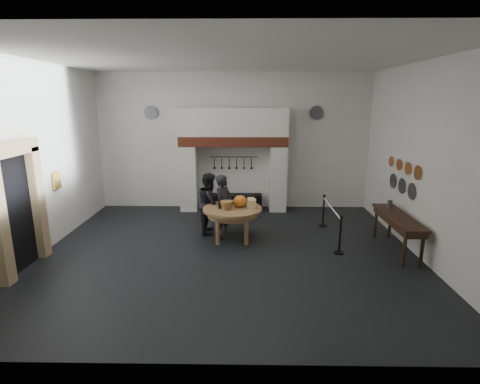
{
  "coord_description": "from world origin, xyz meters",
  "views": [
    {
      "loc": [
        0.43,
        -8.51,
        3.62
      ],
      "look_at": [
        0.27,
        0.65,
        1.35
      ],
      "focal_mm": 28.0,
      "sensor_mm": 36.0,
      "label": 1
    }
  ],
  "objects_px": {
    "work_table": "(232,209)",
    "barrier_post_far": "(323,211)",
    "visitor_far": "(210,203)",
    "visitor_near": "(224,207)",
    "side_table": "(398,217)",
    "iron_range": "(234,202)",
    "barrier_post_near": "(340,236)"
  },
  "relations": [
    {
      "from": "work_table",
      "to": "barrier_post_far",
      "type": "relative_size",
      "value": 1.71
    },
    {
      "from": "work_table",
      "to": "visitor_far",
      "type": "distance_m",
      "value": 0.85
    },
    {
      "from": "visitor_near",
      "to": "side_table",
      "type": "xyz_separation_m",
      "value": [
        4.27,
        -0.86,
        0.01
      ]
    },
    {
      "from": "iron_range",
      "to": "work_table",
      "type": "bearing_deg",
      "value": -88.61
    },
    {
      "from": "side_table",
      "to": "work_table",
      "type": "bearing_deg",
      "value": 170.1
    },
    {
      "from": "visitor_near",
      "to": "visitor_far",
      "type": "xyz_separation_m",
      "value": [
        -0.4,
        0.4,
        -0.02
      ]
    },
    {
      "from": "visitor_far",
      "to": "barrier_post_far",
      "type": "distance_m",
      "value": 3.33
    },
    {
      "from": "iron_range",
      "to": "barrier_post_far",
      "type": "bearing_deg",
      "value": -33.25
    },
    {
      "from": "visitor_near",
      "to": "barrier_post_far",
      "type": "xyz_separation_m",
      "value": [
        2.86,
        0.96,
        -0.41
      ]
    },
    {
      "from": "side_table",
      "to": "barrier_post_far",
      "type": "relative_size",
      "value": 2.44
    },
    {
      "from": "side_table",
      "to": "barrier_post_near",
      "type": "xyz_separation_m",
      "value": [
        -1.42,
        -0.18,
        -0.42
      ]
    },
    {
      "from": "iron_range",
      "to": "visitor_near",
      "type": "distance_m",
      "value": 2.79
    },
    {
      "from": "side_table",
      "to": "barrier_post_far",
      "type": "xyz_separation_m",
      "value": [
        -1.42,
        1.82,
        -0.42
      ]
    },
    {
      "from": "visitor_far",
      "to": "barrier_post_near",
      "type": "relative_size",
      "value": 1.88
    },
    {
      "from": "side_table",
      "to": "barrier_post_far",
      "type": "bearing_deg",
      "value": 127.97
    },
    {
      "from": "visitor_far",
      "to": "side_table",
      "type": "xyz_separation_m",
      "value": [
        4.67,
        -1.26,
        0.03
      ]
    },
    {
      "from": "iron_range",
      "to": "work_table",
      "type": "xyz_separation_m",
      "value": [
        0.07,
        -2.87,
        0.59
      ]
    },
    {
      "from": "visitor_near",
      "to": "barrier_post_far",
      "type": "relative_size",
      "value": 1.91
    },
    {
      "from": "barrier_post_near",
      "to": "barrier_post_far",
      "type": "xyz_separation_m",
      "value": [
        0.0,
        2.0,
        0.0
      ]
    },
    {
      "from": "iron_range",
      "to": "visitor_near",
      "type": "relative_size",
      "value": 1.1
    },
    {
      "from": "work_table",
      "to": "barrier_post_near",
      "type": "bearing_deg",
      "value": -18.73
    },
    {
      "from": "work_table",
      "to": "visitor_far",
      "type": "height_order",
      "value": "visitor_far"
    },
    {
      "from": "work_table",
      "to": "barrier_post_far",
      "type": "height_order",
      "value": "barrier_post_far"
    },
    {
      "from": "iron_range",
      "to": "side_table",
      "type": "height_order",
      "value": "side_table"
    },
    {
      "from": "visitor_near",
      "to": "barrier_post_near",
      "type": "height_order",
      "value": "visitor_near"
    },
    {
      "from": "side_table",
      "to": "barrier_post_near",
      "type": "relative_size",
      "value": 2.44
    },
    {
      "from": "visitor_near",
      "to": "barrier_post_near",
      "type": "bearing_deg",
      "value": -79.69
    },
    {
      "from": "work_table",
      "to": "side_table",
      "type": "xyz_separation_m",
      "value": [
        4.03,
        -0.7,
        0.03
      ]
    },
    {
      "from": "visitor_far",
      "to": "side_table",
      "type": "distance_m",
      "value": 4.84
    },
    {
      "from": "visitor_far",
      "to": "barrier_post_far",
      "type": "height_order",
      "value": "visitor_far"
    },
    {
      "from": "barrier_post_far",
      "to": "barrier_post_near",
      "type": "bearing_deg",
      "value": -90.0
    },
    {
      "from": "visitor_near",
      "to": "barrier_post_near",
      "type": "xyz_separation_m",
      "value": [
        2.86,
        -1.04,
        -0.41
      ]
    }
  ]
}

